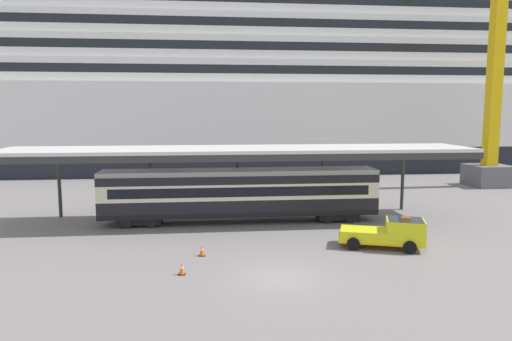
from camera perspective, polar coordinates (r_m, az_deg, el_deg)
The scene contains 8 objects.
ground_plane at distance 24.72m, azimuth 3.00°, elevation -12.99°, with size 400.00×400.00×0.00m, color slate.
cruise_ship at distance 74.03m, azimuth 0.68°, elevation 12.14°, with size 150.50×25.35×42.37m.
platform_canopy at distance 35.98m, azimuth -2.00°, elevation 2.40°, with size 35.96×6.37×5.74m.
train_carriage at distance 35.97m, azimuth -1.93°, elevation -2.74°, with size 21.04×2.81×4.11m.
service_truck at distance 30.70m, azimuth 15.96°, elevation -7.28°, with size 5.57×3.58×2.02m.
traffic_cone_near at distance 25.40m, azimuth -9.03°, elevation -11.72°, with size 0.36×0.36×0.67m.
traffic_cone_mid at distance 28.34m, azimuth -6.59°, elevation -9.65°, with size 0.36×0.36×0.67m.
dockside_crane at distance 60.35m, azimuth 27.70°, elevation 14.16°, with size 11.59×4.40×55.95m.
Camera 1 is at (-3.67, -22.90, 8.55)m, focal length 32.82 mm.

